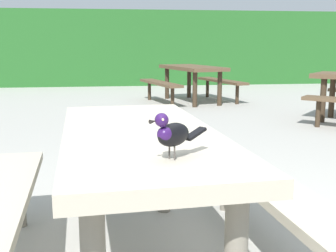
{
  "coord_description": "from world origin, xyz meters",
  "views": [
    {
      "loc": [
        -0.52,
        -2.02,
        1.17
      ],
      "look_at": [
        -0.29,
        -0.33,
        0.84
      ],
      "focal_mm": 45.28,
      "sensor_mm": 36.0,
      "label": 1
    }
  ],
  "objects": [
    {
      "name": "picnic_table_mid_left",
      "position": [
        1.15,
        6.57,
        0.56
      ],
      "size": [
        2.05,
        2.07,
        0.74
      ],
      "color": "brown",
      "rests_on": "ground"
    },
    {
      "name": "bird_grackle",
      "position": [
        -0.3,
        -0.48,
        0.84
      ],
      "size": [
        0.25,
        0.19,
        0.18
      ],
      "color": "black",
      "rests_on": "picnic_table_foreground"
    },
    {
      "name": "picnic_table_foreground",
      "position": [
        -0.38,
        0.1,
        0.56
      ],
      "size": [
        1.79,
        1.85,
        0.74
      ],
      "color": "#B2A893",
      "rests_on": "ground"
    },
    {
      "name": "hedge_wall",
      "position": [
        0.0,
        10.99,
        1.07
      ],
      "size": [
        28.0,
        1.64,
        2.14
      ],
      "primitive_type": "cube",
      "color": "#235B23",
      "rests_on": "ground"
    }
  ]
}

